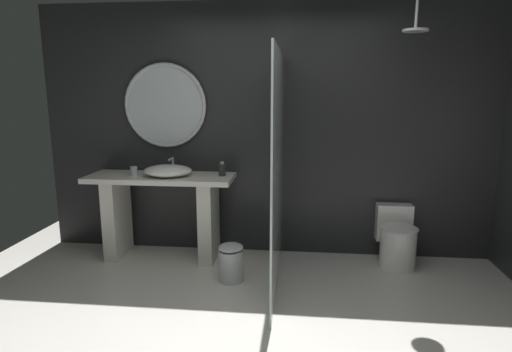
% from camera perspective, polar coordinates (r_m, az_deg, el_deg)
% --- Properties ---
extents(ground_plane, '(5.76, 5.76, 0.00)m').
position_cam_1_polar(ground_plane, '(3.09, -1.29, -22.53)').
color(ground_plane, silver).
extents(back_wall_panel, '(4.80, 0.10, 2.60)m').
position_cam_1_polar(back_wall_panel, '(4.47, 1.74, 5.99)').
color(back_wall_panel, '#232326').
rests_on(back_wall_panel, ground_plane).
extents(vanity_counter, '(1.49, 0.52, 0.87)m').
position_cam_1_polar(vanity_counter, '(4.50, -12.51, -4.17)').
color(vanity_counter, silver).
rests_on(vanity_counter, ground_plane).
extents(vessel_sink, '(0.48, 0.40, 0.17)m').
position_cam_1_polar(vessel_sink, '(4.35, -11.77, 0.71)').
color(vessel_sink, white).
rests_on(vessel_sink, vanity_counter).
extents(tumbler_cup, '(0.07, 0.07, 0.09)m').
position_cam_1_polar(tumbler_cup, '(4.49, -16.08, 0.68)').
color(tumbler_cup, silver).
rests_on(tumbler_cup, vanity_counter).
extents(soap_dispenser, '(0.07, 0.07, 0.15)m').
position_cam_1_polar(soap_dispenser, '(4.29, -4.57, 0.89)').
color(soap_dispenser, '#282D28').
rests_on(soap_dispenser, vanity_counter).
extents(round_wall_mirror, '(0.87, 0.04, 0.87)m').
position_cam_1_polar(round_wall_mirror, '(4.58, -12.10, 9.24)').
color(round_wall_mirror, '#B7B7BC').
extents(shower_glass_panel, '(0.02, 1.56, 2.05)m').
position_cam_1_polar(shower_glass_panel, '(3.68, 2.92, 0.51)').
color(shower_glass_panel, silver).
rests_on(shower_glass_panel, ground_plane).
extents(rain_shower_head, '(0.21, 0.21, 0.29)m').
position_cam_1_polar(rain_shower_head, '(4.03, 20.63, 18.12)').
color(rain_shower_head, '#B7B7BC').
extents(toilet, '(0.36, 0.56, 0.58)m').
position_cam_1_polar(toilet, '(4.51, 18.32, -7.95)').
color(toilet, white).
rests_on(toilet, ground_plane).
extents(waste_bin, '(0.23, 0.23, 0.36)m').
position_cam_1_polar(waste_bin, '(3.97, -3.39, -11.47)').
color(waste_bin, '#B7B7BC').
rests_on(waste_bin, ground_plane).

